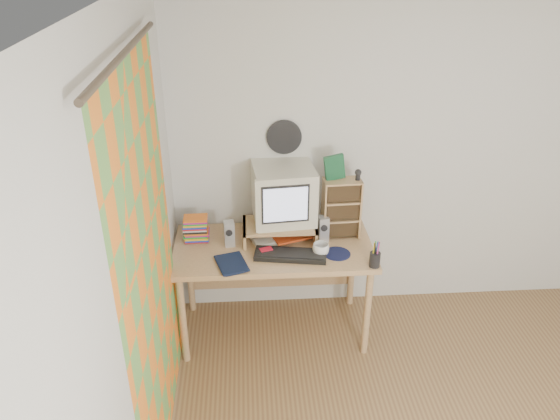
{
  "coord_description": "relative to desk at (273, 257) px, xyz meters",
  "views": [
    {
      "loc": [
        -1.2,
        -1.91,
        2.75
      ],
      "look_at": [
        -0.99,
        1.33,
        1.06
      ],
      "focal_mm": 35.0,
      "sensor_mm": 36.0,
      "label": 1
    }
  ],
  "objects": [
    {
      "name": "game_box",
      "position": [
        0.43,
        0.07,
        0.66
      ],
      "size": [
        0.14,
        0.05,
        0.18
      ],
      "primitive_type": "cube",
      "rotation": [
        0.0,
        0.0,
        0.18
      ],
      "color": "#164F2E",
      "rests_on": "cd_rack"
    },
    {
      "name": "webcam",
      "position": [
        0.6,
        0.05,
        0.62
      ],
      "size": [
        0.05,
        0.05,
        0.08
      ],
      "primitive_type": null,
      "rotation": [
        0.0,
        0.0,
        0.09
      ],
      "color": "black",
      "rests_on": "cd_rack"
    },
    {
      "name": "left_wall",
      "position": [
        -0.72,
        -1.44,
        0.63
      ],
      "size": [
        0.0,
        3.5,
        3.5
      ],
      "primitive_type": "plane",
      "rotation": [
        1.57,
        0.0,
        1.57
      ],
      "color": "silver",
      "rests_on": "floor"
    },
    {
      "name": "keyboard",
      "position": [
        0.11,
        -0.22,
        0.15
      ],
      "size": [
        0.51,
        0.24,
        0.03
      ],
      "primitive_type": "cube",
      "rotation": [
        0.0,
        0.0,
        -0.16
      ],
      "color": "black",
      "rests_on": "desk"
    },
    {
      "name": "dvd_stack",
      "position": [
        -0.54,
        0.06,
        0.25
      ],
      "size": [
        0.17,
        0.12,
        0.24
      ],
      "primitive_type": null,
      "rotation": [
        0.0,
        0.0,
        0.02
      ],
      "color": "brown",
      "rests_on": "desk"
    },
    {
      "name": "mousepad",
      "position": [
        0.43,
        -0.2,
        0.14
      ],
      "size": [
        0.23,
        0.23,
        0.0
      ],
      "primitive_type": "cylinder",
      "rotation": [
        0.0,
        0.0,
        -0.3
      ],
      "color": "#101436",
      "rests_on": "desk"
    },
    {
      "name": "speaker_right",
      "position": [
        0.36,
        -0.01,
        0.23
      ],
      "size": [
        0.08,
        0.08,
        0.19
      ],
      "primitive_type": "cube",
      "rotation": [
        0.0,
        0.0,
        0.12
      ],
      "color": "#A8A9AD",
      "rests_on": "desk"
    },
    {
      "name": "speaker_left",
      "position": [
        -0.31,
        -0.03,
        0.23
      ],
      "size": [
        0.08,
        0.08,
        0.19
      ],
      "primitive_type": "cube",
      "rotation": [
        0.0,
        0.0,
        0.13
      ],
      "color": "#A8A9AD",
      "rests_on": "desk"
    },
    {
      "name": "crt_monitor",
      "position": [
        0.08,
        0.09,
        0.45
      ],
      "size": [
        0.46,
        0.46,
        0.4
      ],
      "primitive_type": "cube",
      "rotation": [
        0.0,
        0.0,
        0.1
      ],
      "color": "beige",
      "rests_on": "monitor_riser"
    },
    {
      "name": "monitor_riser",
      "position": [
        0.05,
        0.04,
        0.23
      ],
      "size": [
        0.52,
        0.3,
        0.12
      ],
      "color": "tan",
      "rests_on": "desk"
    },
    {
      "name": "desk",
      "position": [
        0.0,
        0.0,
        0.0
      ],
      "size": [
        1.4,
        0.7,
        0.75
      ],
      "color": "tan",
      "rests_on": "floor"
    },
    {
      "name": "mug",
      "position": [
        0.32,
        -0.21,
        0.18
      ],
      "size": [
        0.13,
        0.13,
        0.09
      ],
      "primitive_type": "imported",
      "rotation": [
        0.0,
        0.0,
        -0.11
      ],
      "color": "white",
      "rests_on": "desk"
    },
    {
      "name": "diary",
      "position": [
        -0.38,
        -0.32,
        0.16
      ],
      "size": [
        0.26,
        0.22,
        0.04
      ],
      "primitive_type": "imported",
      "rotation": [
        0.0,
        0.0,
        0.28
      ],
      "color": "#0D1732",
      "rests_on": "desk"
    },
    {
      "name": "red_box",
      "position": [
        -0.06,
        -0.17,
        0.16
      ],
      "size": [
        0.1,
        0.08,
        0.04
      ],
      "primitive_type": "cube",
      "rotation": [
        0.0,
        0.0,
        0.32
      ],
      "color": "red",
      "rests_on": "desk"
    },
    {
      "name": "papers",
      "position": [
        0.05,
        0.05,
        0.16
      ],
      "size": [
        0.36,
        0.31,
        0.04
      ],
      "primitive_type": null,
      "rotation": [
        0.0,
        0.0,
        0.32
      ],
      "color": "silver",
      "rests_on": "desk"
    },
    {
      "name": "pen_cup",
      "position": [
        0.66,
        -0.37,
        0.21
      ],
      "size": [
        0.07,
        0.07,
        0.14
      ],
      "primitive_type": null,
      "rotation": [
        0.0,
        0.0,
        -0.02
      ],
      "color": "black",
      "rests_on": "desk"
    },
    {
      "name": "wall_disc",
      "position": [
        0.1,
        0.29,
        0.81
      ],
      "size": [
        0.25,
        0.02,
        0.25
      ],
      "primitive_type": "cylinder",
      "rotation": [
        1.57,
        0.0,
        0.0
      ],
      "color": "black",
      "rests_on": "back_wall"
    },
    {
      "name": "cd_rack",
      "position": [
        0.49,
        0.05,
        0.35
      ],
      "size": [
        0.27,
        0.15,
        0.44
      ],
      "primitive_type": "cube",
      "rotation": [
        0.0,
        0.0,
        0.05
      ],
      "color": "tan",
      "rests_on": "desk"
    },
    {
      "name": "curtain",
      "position": [
        -0.68,
        -0.96,
        0.53
      ],
      "size": [
        0.0,
        2.2,
        2.2
      ],
      "primitive_type": "plane",
      "rotation": [
        1.57,
        0.0,
        1.57
      ],
      "color": "orange",
      "rests_on": "left_wall"
    },
    {
      "name": "back_wall",
      "position": [
        1.03,
        0.31,
        0.63
      ],
      "size": [
        3.5,
        0.0,
        3.5
      ],
      "primitive_type": "plane",
      "rotation": [
        1.57,
        0.0,
        0.0
      ],
      "color": "silver",
      "rests_on": "floor"
    }
  ]
}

